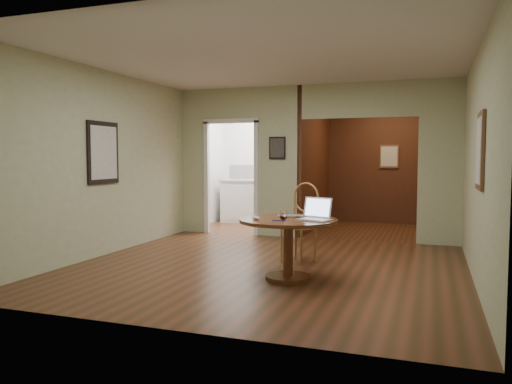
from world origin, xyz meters
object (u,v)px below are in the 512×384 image
(chair, at_px, (302,218))
(open_laptop, at_px, (316,214))
(dining_table, at_px, (288,235))
(closed_laptop, at_px, (292,216))

(chair, bearing_deg, open_laptop, -46.05)
(dining_table, relative_size, closed_laptop, 3.36)
(dining_table, xyz_separation_m, closed_laptop, (0.00, 0.14, 0.20))
(open_laptop, bearing_deg, chair, 131.83)
(dining_table, height_order, open_laptop, open_laptop)
(open_laptop, bearing_deg, closed_laptop, 178.43)
(closed_laptop, bearing_deg, chair, 93.87)
(chair, relative_size, open_laptop, 2.59)
(dining_table, bearing_deg, closed_laptop, 88.59)
(chair, xyz_separation_m, closed_laptop, (0.10, -0.87, 0.12))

